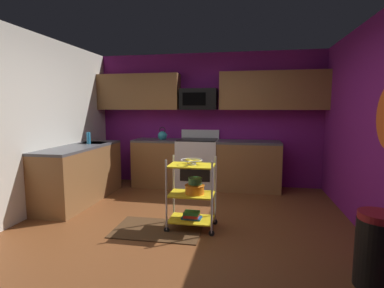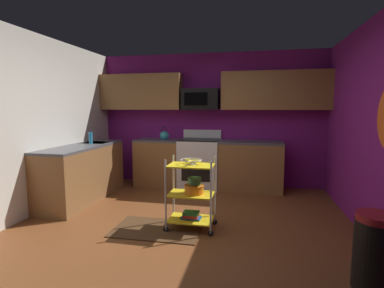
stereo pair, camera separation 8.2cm
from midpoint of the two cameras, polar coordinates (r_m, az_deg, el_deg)
floor at (r=3.90m, az=-2.71°, el=-16.55°), size 4.40×4.80×0.04m
wall_back at (r=5.97m, az=2.65°, el=4.68°), size 4.52×0.06×2.60m
wall_left at (r=4.65m, az=-30.69°, el=3.07°), size 0.06×4.80×2.60m
counter_run at (r=5.45m, az=-6.53°, el=-4.44°), size 3.60×2.41×0.92m
oven_range at (r=5.77m, az=0.72°, el=-3.62°), size 0.76×0.65×1.10m
upper_cabinets at (r=5.78m, az=2.73°, el=10.05°), size 4.40×0.33×0.70m
microwave at (r=5.78m, az=0.91°, el=8.57°), size 0.70×0.39×0.40m
rolling_cart at (r=3.81m, az=-0.70°, el=-9.56°), size 0.63×0.39×0.91m
fruit_bowl at (r=3.71m, az=-0.71°, el=-3.29°), size 0.27×0.27×0.07m
mixing_bowl_large at (r=3.79m, az=-0.11°, el=-8.64°), size 0.25×0.25×0.11m
mixing_bowl_small at (r=3.79m, az=-0.03°, el=-7.06°), size 0.18×0.18×0.08m
book_stack at (r=3.90m, az=-0.70°, el=-13.51°), size 0.26×0.16×0.09m
kettle at (r=5.85m, az=-6.08°, el=1.62°), size 0.21×0.18×0.26m
dish_soap_bottle at (r=5.43m, az=-19.63°, el=1.09°), size 0.06×0.06×0.20m
trash_can at (r=3.10m, az=31.22°, el=-17.05°), size 0.34×0.42×0.66m
floor_rug at (r=3.95m, az=-7.16°, el=-15.92°), size 1.11×0.71×0.01m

